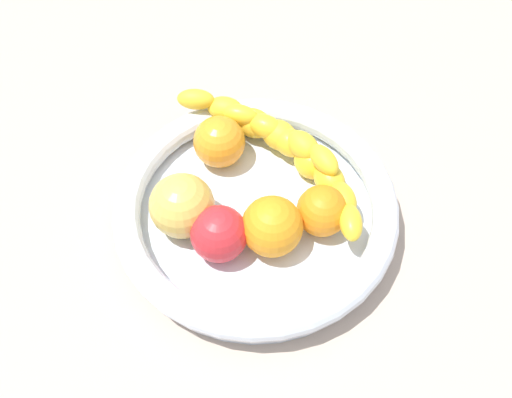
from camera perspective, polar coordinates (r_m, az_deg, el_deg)
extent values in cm
cube|color=#B5A191|center=(74.85, 0.00, -2.83)|extent=(120.00, 120.00, 3.00)
cylinder|color=silver|center=(72.76, 0.00, -1.79)|extent=(30.19, 30.19, 1.97)
torus|color=silver|center=(70.65, 0.00, -0.68)|extent=(32.35, 32.35, 3.08)
ellipsoid|color=yellow|center=(67.37, 8.66, -2.13)|extent=(3.01, 4.82, 2.45)
ellipsoid|color=yellow|center=(69.79, 7.94, -0.03)|extent=(3.26, 4.77, 2.89)
ellipsoid|color=yellow|center=(72.11, 6.71, 1.82)|extent=(4.51, 5.32, 3.33)
ellipsoid|color=yellow|center=(74.26, 5.05, 3.36)|extent=(5.51, 5.81, 3.77)
ellipsoid|color=yellow|center=(75.14, 3.11, 5.19)|extent=(5.50, 5.62, 3.33)
ellipsoid|color=yellow|center=(75.79, 0.84, 6.66)|extent=(5.37, 5.04, 2.89)
ellipsoid|color=yellow|center=(76.16, -1.66, 7.72)|extent=(5.15, 4.12, 2.45)
ellipsoid|color=yellow|center=(71.21, 6.22, 3.59)|extent=(4.05, 5.22, 2.53)
ellipsoid|color=yellow|center=(73.69, 4.31, 4.90)|extent=(5.07, 5.54, 3.08)
ellipsoid|color=yellow|center=(75.95, 2.14, 5.85)|extent=(5.80, 5.84, 3.62)
ellipsoid|color=yellow|center=(77.19, -0.22, 6.96)|extent=(5.86, 5.64, 3.62)
ellipsoid|color=yellow|center=(77.40, -2.79, 8.20)|extent=(5.48, 4.75, 3.08)
ellipsoid|color=yellow|center=(77.36, -5.52, 9.06)|extent=(5.09, 3.60, 2.53)
sphere|color=orange|center=(67.03, 1.48, -2.52)|extent=(6.75, 6.75, 6.75)
sphere|color=orange|center=(74.50, -3.38, 5.24)|extent=(6.23, 6.23, 6.23)
sphere|color=orange|center=(69.06, 6.08, -1.08)|extent=(5.81, 5.81, 5.81)
sphere|color=red|center=(66.91, -3.39, -3.20)|extent=(6.26, 6.26, 6.26)
sphere|color=#E5BB51|center=(68.61, -6.77, -0.65)|extent=(7.28, 7.28, 7.28)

